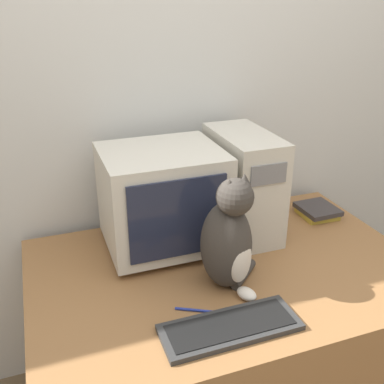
{
  "coord_description": "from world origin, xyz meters",
  "views": [
    {
      "loc": [
        -0.61,
        -0.82,
        1.69
      ],
      "look_at": [
        -0.11,
        0.54,
        1.04
      ],
      "focal_mm": 42.0,
      "sensor_mm": 36.0,
      "label": 1
    }
  ],
  "objects_px": {
    "computer_tower": "(243,184)",
    "pen": "(197,310)",
    "cat": "(229,240)",
    "book_stack": "(317,211)",
    "keyboard": "(230,327)",
    "crt_monitor": "(163,199)"
  },
  "relations": [
    {
      "from": "crt_monitor",
      "to": "computer_tower",
      "type": "distance_m",
      "value": 0.35
    },
    {
      "from": "pen",
      "to": "cat",
      "type": "bearing_deg",
      "value": 32.77
    },
    {
      "from": "computer_tower",
      "to": "keyboard",
      "type": "bearing_deg",
      "value": -118.47
    },
    {
      "from": "keyboard",
      "to": "book_stack",
      "type": "height_order",
      "value": "book_stack"
    },
    {
      "from": "cat",
      "to": "pen",
      "type": "distance_m",
      "value": 0.25
    },
    {
      "from": "book_stack",
      "to": "pen",
      "type": "height_order",
      "value": "book_stack"
    },
    {
      "from": "pen",
      "to": "computer_tower",
      "type": "bearing_deg",
      "value": 50.25
    },
    {
      "from": "cat",
      "to": "book_stack",
      "type": "bearing_deg",
      "value": 9.84
    },
    {
      "from": "crt_monitor",
      "to": "keyboard",
      "type": "xyz_separation_m",
      "value": [
        0.05,
        -0.55,
        -0.2
      ]
    },
    {
      "from": "keyboard",
      "to": "cat",
      "type": "relative_size",
      "value": 1.03
    },
    {
      "from": "pen",
      "to": "keyboard",
      "type": "bearing_deg",
      "value": -59.97
    },
    {
      "from": "keyboard",
      "to": "pen",
      "type": "bearing_deg",
      "value": 120.03
    },
    {
      "from": "computer_tower",
      "to": "pen",
      "type": "height_order",
      "value": "computer_tower"
    },
    {
      "from": "keyboard",
      "to": "cat",
      "type": "bearing_deg",
      "value": 68.29
    },
    {
      "from": "book_stack",
      "to": "keyboard",
      "type": "bearing_deg",
      "value": -141.06
    },
    {
      "from": "cat",
      "to": "book_stack",
      "type": "distance_m",
      "value": 0.72
    },
    {
      "from": "crt_monitor",
      "to": "book_stack",
      "type": "xyz_separation_m",
      "value": [
        0.74,
        0.01,
        -0.19
      ]
    },
    {
      "from": "crt_monitor",
      "to": "pen",
      "type": "height_order",
      "value": "crt_monitor"
    },
    {
      "from": "crt_monitor",
      "to": "computer_tower",
      "type": "relative_size",
      "value": 1.04
    },
    {
      "from": "book_stack",
      "to": "pen",
      "type": "distance_m",
      "value": 0.88
    },
    {
      "from": "keyboard",
      "to": "computer_tower",
      "type": "bearing_deg",
      "value": 61.53
    },
    {
      "from": "cat",
      "to": "book_stack",
      "type": "relative_size",
      "value": 2.35
    }
  ]
}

